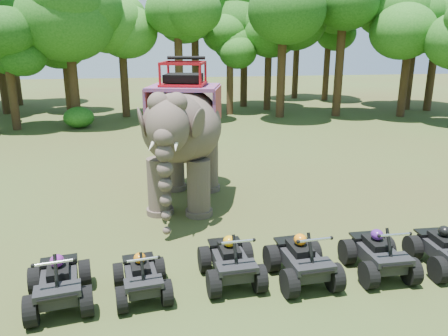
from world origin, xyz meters
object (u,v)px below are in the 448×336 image
Objects in this scene: elephant at (184,133)px; atv_2 at (231,255)px; atv_0 at (58,276)px; atv_5 at (447,244)px; atv_1 at (141,271)px; atv_4 at (379,248)px; atv_3 at (302,254)px.

atv_2 is at bearing -69.14° from elephant.
atv_0 is 3.70m from atv_2.
atv_5 is at bearing -29.61° from elephant.
atv_0 reaches higher than atv_2.
atv_1 is 0.89× the size of atv_4.
atv_1 is 0.87× the size of atv_3.
atv_2 is (0.61, -5.34, -1.75)m from elephant.
atv_0 is 1.01× the size of atv_2.
atv_3 is 1.03× the size of atv_4.
atv_1 is 2.03m from atv_2.
atv_2 is 1.63m from atv_3.
atv_3 is (3.62, 0.04, 0.09)m from atv_1.
atv_3 is 1.88m from atv_4.
atv_3 is at bearing -179.03° from atv_5.
atv_3 is at bearing -8.14° from atv_0.
atv_0 is at bearing 174.94° from atv_1.
atv_5 is at bearing -7.42° from atv_1.
atv_3 reaches higher than atv_4.
atv_0 is 1.01× the size of atv_4.
atv_3 is at bearing -11.58° from atv_2.
atv_2 is 1.01× the size of atv_5.
atv_2 is 1.00× the size of atv_4.
atv_3 reaches higher than atv_5.
atv_0 is 5.30m from atv_3.
elephant is 3.30× the size of atv_5.
atv_2 is at bearing 176.40° from atv_4.
atv_4 reaches higher than atv_5.
elephant is 3.18× the size of atv_3.
atv_2 reaches higher than atv_1.
atv_3 is at bearing -179.66° from atv_4.
atv_1 is at bearing -89.61° from elephant.
elephant is 6.70m from atv_0.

